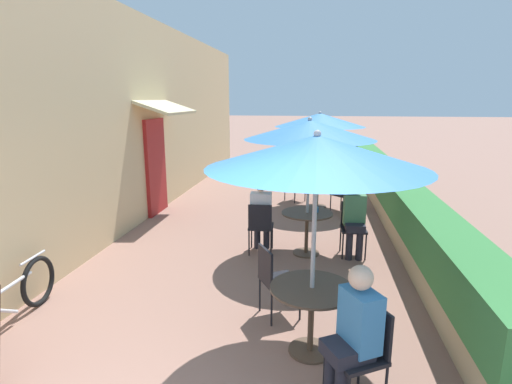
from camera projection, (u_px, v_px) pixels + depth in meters
cafe_facade_wall at (157, 118)px, 9.19m from camera, size 0.98×14.24×4.20m
planter_hedge at (389, 191)px, 8.80m from camera, size 0.60×13.24×1.01m
patio_table_near at (311, 304)px, 3.96m from camera, size 0.83×0.83×0.71m
patio_umbrella_near at (317, 152)px, 3.62m from camera, size 2.05×2.05×2.25m
cafe_chair_near_left at (274, 276)px, 4.63m from camera, size 0.55×0.55×0.87m
cafe_chair_near_right at (364, 347)px, 3.31m from camera, size 0.55×0.55×0.87m
seated_patron_near_right at (354, 331)px, 3.23m from camera, size 0.51×0.48×1.25m
patio_table_mid at (307, 223)px, 6.54m from camera, size 0.83×0.83×0.71m
patio_umbrella_mid at (310, 130)px, 6.20m from camera, size 2.05×2.05×2.25m
cafe_chair_mid_left at (261, 224)px, 6.55m from camera, size 0.42×0.42×0.87m
seated_patron_mid_left at (261, 212)px, 6.62m from camera, size 0.35×0.41×1.25m
cafe_chair_mid_right at (353, 224)px, 6.54m from camera, size 0.42×0.42×0.87m
seated_patron_mid_right at (355, 216)px, 6.40m from camera, size 0.35×0.41×1.25m
coffee_cup_mid at (317, 209)px, 6.51m from camera, size 0.07×0.07×0.09m
patio_table_far at (318, 185)px, 9.42m from camera, size 0.83×0.83×0.71m
patio_umbrella_far at (320, 120)px, 9.07m from camera, size 2.05×2.05×2.25m
cafe_chair_far_left at (293, 181)px, 9.95m from camera, size 0.57×0.57×0.87m
cafe_chair_far_right at (345, 191)px, 8.89m from camera, size 0.57×0.57×0.87m
coffee_cup_far at (323, 176)px, 9.33m from camera, size 0.07×0.07×0.09m
bicycle_leaning at (7, 302)px, 4.41m from camera, size 0.16×1.71×0.71m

